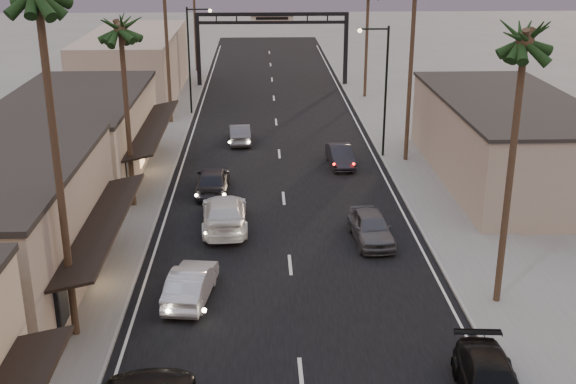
{
  "coord_description": "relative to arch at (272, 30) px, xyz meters",
  "views": [
    {
      "loc": [
        -1.33,
        -2.82,
        14.9
      ],
      "look_at": [
        0.03,
        31.23,
        2.5
      ],
      "focal_mm": 45.0,
      "sensor_mm": 36.0,
      "label": 1
    }
  ],
  "objects": [
    {
      "name": "ground",
      "position": [
        0.0,
        -30.0,
        -5.53
      ],
      "size": [
        200.0,
        200.0,
        0.0
      ],
      "primitive_type": "plane",
      "color": "slate",
      "rests_on": "ground"
    },
    {
      "name": "road",
      "position": [
        0.0,
        -25.0,
        -5.53
      ],
      "size": [
        14.0,
        120.0,
        0.02
      ],
      "primitive_type": "cube",
      "color": "black",
      "rests_on": "ground"
    },
    {
      "name": "sidewalk_left",
      "position": [
        -9.5,
        -18.0,
        -5.47
      ],
      "size": [
        5.0,
        92.0,
        0.12
      ],
      "primitive_type": "cube",
      "color": "slate",
      "rests_on": "ground"
    },
    {
      "name": "sidewalk_right",
      "position": [
        9.5,
        -18.0,
        -5.47
      ],
      "size": [
        5.0,
        92.0,
        0.12
      ],
      "primitive_type": "cube",
      "color": "slate",
      "rests_on": "ground"
    },
    {
      "name": "storefront_far",
      "position": [
        -13.0,
        -28.0,
        -3.03
      ],
      "size": [
        8.0,
        16.0,
        5.0
      ],
      "primitive_type": "cube",
      "color": "#C0AD93",
      "rests_on": "ground"
    },
    {
      "name": "storefront_dist",
      "position": [
        -13.0,
        -5.0,
        -2.53
      ],
      "size": [
        8.0,
        20.0,
        6.0
      ],
      "primitive_type": "cube",
      "color": "gray",
      "rests_on": "ground"
    },
    {
      "name": "building_right",
      "position": [
        14.0,
        -30.0,
        -3.03
      ],
      "size": [
        8.0,
        18.0,
        5.0
      ],
      "primitive_type": "cube",
      "color": "gray",
      "rests_on": "ground"
    },
    {
      "name": "arch",
      "position": [
        0.0,
        0.0,
        0.0
      ],
      "size": [
        15.2,
        0.4,
        7.27
      ],
      "color": "black",
      "rests_on": "ground"
    },
    {
      "name": "streetlight_right",
      "position": [
        6.92,
        -25.0,
        -0.2
      ],
      "size": [
        2.13,
        0.3,
        9.0
      ],
      "color": "black",
      "rests_on": "ground"
    },
    {
      "name": "streetlight_left",
      "position": [
        -6.92,
        -12.0,
        -0.2
      ],
      "size": [
        2.13,
        0.3,
        9.0
      ],
      "color": "black",
      "rests_on": "ground"
    },
    {
      "name": "palm_lc",
      "position": [
        -8.6,
        -34.0,
        4.94
      ],
      "size": [
        3.2,
        3.2,
        12.2
      ],
      "color": "#38281C",
      "rests_on": "ground"
    },
    {
      "name": "palm_ra",
      "position": [
        8.6,
        -46.0,
        5.91
      ],
      "size": [
        3.2,
        3.2,
        13.2
      ],
      "color": "#38281C",
      "rests_on": "ground"
    },
    {
      "name": "oncoming_silver",
      "position": [
        -4.37,
        -45.17,
        -4.79
      ],
      "size": [
        2.17,
        4.67,
        1.48
      ],
      "primitive_type": "imported",
      "rotation": [
        0.0,
        0.0,
        3.0
      ],
      "color": "#AAA9AF",
      "rests_on": "ground"
    },
    {
      "name": "oncoming_white",
      "position": [
        -3.28,
        -37.32,
        -4.69
      ],
      "size": [
        2.63,
        5.89,
        1.68
      ],
      "primitive_type": "imported",
      "rotation": [
        0.0,
        0.0,
        3.19
      ],
      "color": "silver",
      "rests_on": "ground"
    },
    {
      "name": "oncoming_dgrey",
      "position": [
        -4.21,
        -31.82,
        -4.72
      ],
      "size": [
        1.97,
        4.81,
        1.63
      ],
      "primitive_type": "imported",
      "rotation": [
        0.0,
        0.0,
        3.13
      ],
      "color": "black",
      "rests_on": "ground"
    },
    {
      "name": "oncoming_grey_far",
      "position": [
        -2.84,
        -21.0,
        -4.83
      ],
      "size": [
        1.74,
        4.35,
        1.41
      ],
      "primitive_type": "imported",
      "rotation": [
        0.0,
        0.0,
        3.2
      ],
      "color": "#505156",
      "rests_on": "ground"
    },
    {
      "name": "curbside_grey",
      "position": [
        4.21,
        -39.39,
        -4.76
      ],
      "size": [
        2.13,
        4.66,
        1.55
      ],
      "primitive_type": "imported",
      "rotation": [
        0.0,
        0.0,
        0.07
      ],
      "color": "#46464A",
      "rests_on": "ground"
    },
    {
      "name": "curbside_far",
      "position": [
        4.01,
        -26.87,
        -4.84
      ],
      "size": [
        1.74,
        4.28,
        1.38
      ],
      "primitive_type": "imported",
      "rotation": [
        0.0,
        0.0,
        0.07
      ],
      "color": "black",
      "rests_on": "ground"
    }
  ]
}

